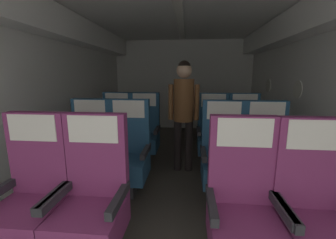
% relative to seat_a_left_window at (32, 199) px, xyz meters
% --- Properties ---
extents(ground, '(3.70, 6.34, 0.02)m').
position_rel_seat_a_left_window_xyz_m(ground, '(1.00, 1.34, -0.48)').
color(ground, '#3D3833').
extents(fuselage_shell, '(3.58, 5.99, 2.29)m').
position_rel_seat_a_left_window_xyz_m(fuselage_shell, '(1.00, 1.62, 1.16)').
color(fuselage_shell, silver).
rests_on(fuselage_shell, ground).
extents(seat_a_left_window, '(0.49, 0.49, 1.10)m').
position_rel_seat_a_left_window_xyz_m(seat_a_left_window, '(0.00, 0.00, 0.00)').
color(seat_a_left_window, '#38383D').
rests_on(seat_a_left_window, ground).
extents(seat_a_left_aisle, '(0.49, 0.49, 1.10)m').
position_rel_seat_a_left_window_xyz_m(seat_a_left_aisle, '(0.47, 0.00, 0.00)').
color(seat_a_left_aisle, '#38383D').
rests_on(seat_a_left_aisle, ground).
extents(seat_a_right_aisle, '(0.49, 0.49, 1.10)m').
position_rel_seat_a_left_window_xyz_m(seat_a_right_aisle, '(1.99, -0.01, 0.00)').
color(seat_a_right_aisle, '#38383D').
rests_on(seat_a_right_aisle, ground).
extents(seat_a_right_window, '(0.49, 0.49, 1.10)m').
position_rel_seat_a_left_window_xyz_m(seat_a_right_window, '(1.53, 0.00, 0.00)').
color(seat_a_right_window, '#38383D').
rests_on(seat_a_right_window, ground).
extents(seat_b_left_window, '(0.49, 0.49, 1.10)m').
position_rel_seat_a_left_window_xyz_m(seat_b_left_window, '(0.00, 0.96, 0.00)').
color(seat_b_left_window, '#38383D').
rests_on(seat_b_left_window, ground).
extents(seat_b_left_aisle, '(0.49, 0.49, 1.10)m').
position_rel_seat_a_left_window_xyz_m(seat_b_left_aisle, '(0.47, 0.96, 0.00)').
color(seat_b_left_aisle, '#38383D').
rests_on(seat_b_left_aisle, ground).
extents(seat_b_right_aisle, '(0.49, 0.49, 1.10)m').
position_rel_seat_a_left_window_xyz_m(seat_b_right_aisle, '(2.00, 0.95, 0.00)').
color(seat_b_right_aisle, '#38383D').
rests_on(seat_b_right_aisle, ground).
extents(seat_b_right_window, '(0.49, 0.49, 1.10)m').
position_rel_seat_a_left_window_xyz_m(seat_b_right_window, '(1.54, 0.95, 0.00)').
color(seat_b_right_window, '#38383D').
rests_on(seat_b_right_window, ground).
extents(seat_c_left_window, '(0.49, 0.49, 1.10)m').
position_rel_seat_a_left_window_xyz_m(seat_c_left_window, '(0.00, 1.94, 0.00)').
color(seat_c_left_window, '#38383D').
rests_on(seat_c_left_window, ground).
extents(seat_c_left_aisle, '(0.49, 0.49, 1.10)m').
position_rel_seat_a_left_window_xyz_m(seat_c_left_aisle, '(0.45, 1.93, 0.00)').
color(seat_c_left_aisle, '#38383D').
rests_on(seat_c_left_aisle, ground).
extents(seat_c_right_aisle, '(0.49, 0.49, 1.10)m').
position_rel_seat_a_left_window_xyz_m(seat_c_right_aisle, '(2.00, 1.94, 0.00)').
color(seat_c_right_aisle, '#38383D').
rests_on(seat_c_right_aisle, ground).
extents(seat_c_right_window, '(0.49, 0.49, 1.10)m').
position_rel_seat_a_left_window_xyz_m(seat_c_right_window, '(1.53, 1.93, 0.00)').
color(seat_c_right_window, '#38383D').
rests_on(seat_c_right_window, ground).
extents(flight_attendant, '(0.43, 0.28, 1.57)m').
position_rel_seat_a_left_window_xyz_m(flight_attendant, '(1.08, 1.67, 0.50)').
color(flight_attendant, black).
rests_on(flight_attendant, ground).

